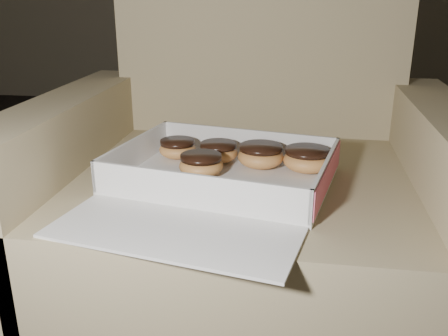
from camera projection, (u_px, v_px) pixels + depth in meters
floor at (105, 276)px, 1.39m from camera, size 4.50×4.50×0.00m
armchair at (247, 214)px, 1.10m from camera, size 0.88×0.74×0.92m
bakery_box at (218, 183)px, 0.91m from camera, size 0.47×0.52×0.07m
donut_a at (201, 164)px, 0.95m from camera, size 0.08×0.08×0.04m
donut_b at (178, 148)px, 1.06m from camera, size 0.08×0.08×0.04m
donut_c at (218, 152)px, 1.03m from camera, size 0.08×0.08×0.04m
donut_d at (261, 155)px, 1.00m from camera, size 0.09×0.09×0.05m
donut_e at (307, 159)px, 0.98m from camera, size 0.09×0.09×0.05m
crumb_a at (251, 183)px, 0.92m from camera, size 0.01×0.01×0.00m
crumb_b at (135, 170)px, 0.98m from camera, size 0.01×0.01×0.00m
crumb_c at (239, 185)px, 0.91m from camera, size 0.01×0.01×0.00m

